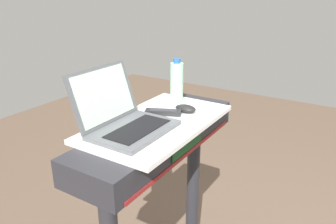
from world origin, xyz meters
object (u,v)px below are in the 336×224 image
water_bottle (177,82)px  tv_remote (163,112)px  laptop (124,118)px  computer_mouse (185,108)px

water_bottle → tv_remote: water_bottle is taller
laptop → computer_mouse: bearing=-15.4°
computer_mouse → tv_remote: 0.10m
water_bottle → laptop: bearing=179.9°
laptop → tv_remote: bearing=-5.5°
laptop → water_bottle: laptop is taller
water_bottle → tv_remote: size_ratio=1.31×
laptop → computer_mouse: 0.32m
computer_mouse → water_bottle: size_ratio=0.46×
laptop → water_bottle: 0.40m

